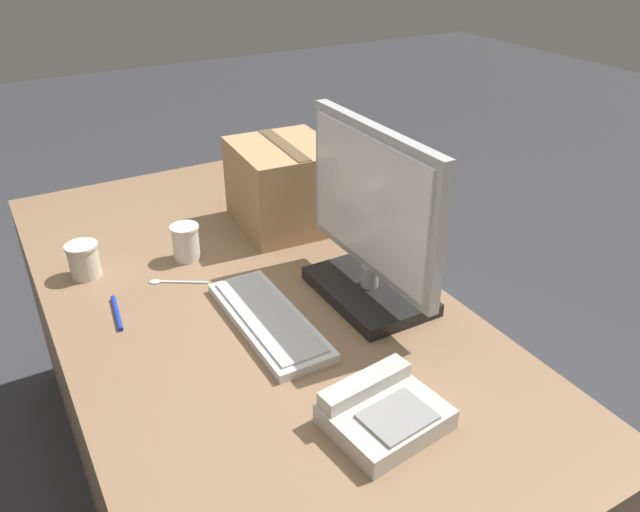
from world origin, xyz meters
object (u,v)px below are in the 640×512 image
object	(u,v)px
spoon	(169,282)
paper_cup_right	(186,242)
monitor	(371,228)
desk_phone	(383,412)
paper_cup_left	(84,260)
cardboard_box	(285,185)
keyboard	(267,320)
pen_marker	(117,313)

from	to	relation	value
spoon	paper_cup_right	bearing A→B (deg)	-98.96
monitor	desk_phone	distance (m)	0.47
desk_phone	paper_cup_left	size ratio (longest dim) A/B	2.45
cardboard_box	keyboard	bearing A→B (deg)	-31.55
paper_cup_right	spoon	size ratio (longest dim) A/B	0.72
monitor	cardboard_box	xyz separation A→B (m)	(-0.47, 0.01, -0.07)
paper_cup_left	spoon	distance (m)	0.23
desk_phone	spoon	xyz separation A→B (m)	(-0.69, -0.19, -0.03)
paper_cup_right	pen_marker	bearing A→B (deg)	-53.10
monitor	desk_phone	bearing A→B (deg)	-30.18
paper_cup_right	paper_cup_left	bearing A→B (deg)	-99.56
paper_cup_left	pen_marker	xyz separation A→B (m)	(0.22, 0.02, -0.04)
keyboard	monitor	bearing A→B (deg)	86.66
monitor	paper_cup_right	xyz separation A→B (m)	(-0.41, -0.33, -0.14)
keyboard	paper_cup_left	bearing A→B (deg)	-143.86
keyboard	desk_phone	size ratio (longest dim) A/B	1.78
spoon	monitor	bearing A→B (deg)	174.73
monitor	cardboard_box	bearing A→B (deg)	178.79
pen_marker	spoon	bearing A→B (deg)	-55.47
monitor	keyboard	world-z (taller)	monitor
cardboard_box	pen_marker	xyz separation A→B (m)	(0.24, -0.58, -0.12)
desk_phone	paper_cup_right	size ratio (longest dim) A/B	2.26
desk_phone	paper_cup_right	xyz separation A→B (m)	(-0.79, -0.11, 0.02)
monitor	pen_marker	world-z (taller)	monitor
pen_marker	monitor	bearing A→B (deg)	-105.35
monitor	paper_cup_left	size ratio (longest dim) A/B	5.25
monitor	paper_cup_left	bearing A→B (deg)	-127.49
paper_cup_left	pen_marker	world-z (taller)	paper_cup_left
keyboard	paper_cup_left	world-z (taller)	paper_cup_left
paper_cup_right	cardboard_box	size ratio (longest dim) A/B	0.31
monitor	desk_phone	xyz separation A→B (m)	(0.38, -0.22, -0.16)
monitor	paper_cup_left	distance (m)	0.76
keyboard	pen_marker	bearing A→B (deg)	-125.93
desk_phone	cardboard_box	bearing A→B (deg)	157.97
paper_cup_right	spoon	bearing A→B (deg)	-40.73
monitor	paper_cup_left	world-z (taller)	monitor
cardboard_box	desk_phone	bearing A→B (deg)	-15.09
cardboard_box	monitor	bearing A→B (deg)	-1.21
keyboard	cardboard_box	size ratio (longest dim) A/B	1.24
keyboard	cardboard_box	world-z (taller)	cardboard_box
spoon	cardboard_box	world-z (taller)	cardboard_box
keyboard	desk_phone	distance (m)	0.40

